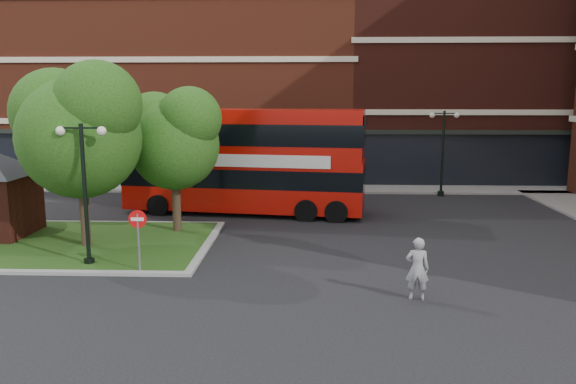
{
  "coord_description": "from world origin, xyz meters",
  "views": [
    {
      "loc": [
        2.13,
        -18.44,
        6.0
      ],
      "look_at": [
        1.32,
        4.21,
        2.0
      ],
      "focal_mm": 35.0,
      "sensor_mm": 36.0,
      "label": 1
    }
  ],
  "objects_px": {
    "bus": "(244,154)",
    "car_silver": "(212,179)",
    "woman": "(417,269)",
    "car_white": "(322,181)"
  },
  "relations": [
    {
      "from": "woman",
      "to": "car_white",
      "type": "height_order",
      "value": "woman"
    },
    {
      "from": "woman",
      "to": "car_silver",
      "type": "bearing_deg",
      "value": -56.51
    },
    {
      "from": "car_silver",
      "to": "bus",
      "type": "bearing_deg",
      "value": -160.6
    },
    {
      "from": "bus",
      "to": "woman",
      "type": "xyz_separation_m",
      "value": [
        6.43,
        -11.95,
        -2.06
      ]
    },
    {
      "from": "bus",
      "to": "woman",
      "type": "height_order",
      "value": "bus"
    },
    {
      "from": "woman",
      "to": "bus",
      "type": "bearing_deg",
      "value": -54.59
    },
    {
      "from": "bus",
      "to": "woman",
      "type": "distance_m",
      "value": 13.73
    },
    {
      "from": "car_silver",
      "to": "car_white",
      "type": "distance_m",
      "value": 6.83
    },
    {
      "from": "bus",
      "to": "car_silver",
      "type": "distance_m",
      "value": 7.52
    },
    {
      "from": "car_silver",
      "to": "woman",
      "type": "bearing_deg",
      "value": -156.95
    }
  ]
}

